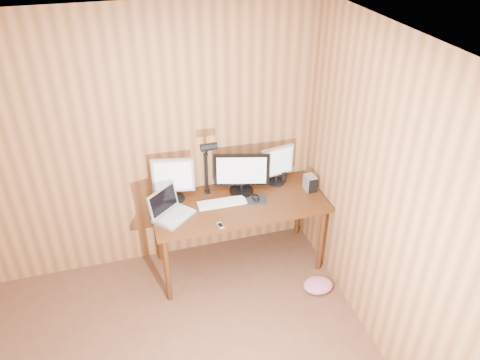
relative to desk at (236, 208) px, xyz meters
name	(u,v)px	position (x,y,z in m)	size (l,w,h in m)	color
room_shell	(155,320)	(-0.93, -1.70, 0.62)	(4.00, 4.00, 4.00)	brown
desk	(236,208)	(0.00, 0.00, 0.00)	(1.60, 0.70, 0.75)	#44210E
monitor_center	(242,173)	(0.07, 0.08, 0.33)	(0.51, 0.23, 0.41)	black
monitor_left	(173,178)	(-0.56, 0.13, 0.35)	(0.38, 0.18, 0.43)	black
monitor_right	(277,164)	(0.44, 0.14, 0.33)	(0.35, 0.16, 0.39)	black
laptop	(170,210)	(-0.64, -0.10, 0.18)	(0.43, 0.42, 0.25)	silver
keyboard	(222,203)	(-0.15, -0.06, 0.13)	(0.45, 0.14, 0.02)	silver
mousepad	(256,199)	(0.16, -0.08, 0.12)	(0.20, 0.16, 0.00)	black
mouse	(256,198)	(0.16, -0.08, 0.14)	(0.07, 0.11, 0.04)	black
hard_drive	(310,183)	(0.72, -0.06, 0.20)	(0.10, 0.14, 0.15)	silver
phone	(220,225)	(-0.25, -0.38, 0.13)	(0.06, 0.10, 0.01)	silver
speaker	(284,177)	(0.52, 0.14, 0.18)	(0.05, 0.05, 0.11)	black
desk_lamp	(208,160)	(-0.24, 0.08, 0.52)	(0.15, 0.21, 0.64)	black
fabric_pile	(318,285)	(0.62, -0.62, -0.58)	(0.28, 0.23, 0.09)	#C35E7D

